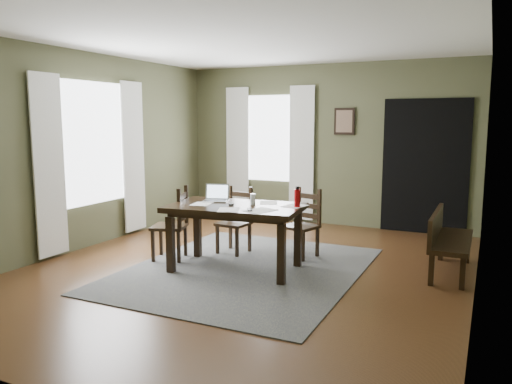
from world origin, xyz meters
The scene contains 26 objects.
ground centered at (0.00, 0.00, -0.01)m, with size 5.00×6.00×0.01m.
room_shell centered at (0.00, 0.00, 1.80)m, with size 5.02×6.02×2.71m.
rug centered at (0.00, 0.00, 0.01)m, with size 2.60×3.20×0.01m.
dining_table centered at (-0.11, -0.04, 0.69)m, with size 1.64×1.09×0.77m.
chair_end centered at (-1.03, 0.01, 0.46)m, with size 0.51×0.51×0.93m.
chair_back_left centered at (-0.47, 0.66, 0.43)m, with size 0.42×0.42×0.88m.
chair_back_right centered at (0.42, 0.85, 0.44)m, with size 0.48×0.48×0.88m.
bench centered at (2.16, 0.90, 0.43)m, with size 0.41×1.28×0.72m.
laptop centered at (-0.46, 0.14, 0.84)m, with size 0.36×0.32×0.20m.
computer_mouse centered at (-0.13, -0.10, 0.80)m, with size 0.05×0.09×0.03m, color #3F3F42.
tv_remote centered at (0.20, -0.28, 0.79)m, with size 0.05×0.16×0.02m, color black.
drinking_glass centered at (0.08, 0.05, 0.85)m, with size 0.06×0.06×0.13m, color silver.
water_bottle centered at (0.60, 0.13, 0.89)m, with size 0.08×0.08×0.24m.
paper_a centered at (-0.50, -0.15, 0.79)m, with size 0.21×0.28×0.00m, color white.
paper_b centered at (0.31, -0.24, 0.79)m, with size 0.25×0.33×0.00m, color white.
paper_c centered at (0.18, 0.28, 0.79)m, with size 0.20×0.27×0.00m, color white.
paper_d centered at (0.55, 0.19, 0.79)m, with size 0.22×0.29×0.00m, color white.
paper_e centered at (-0.03, -0.35, 0.79)m, with size 0.23×0.30×0.00m, color white.
window_left centered at (-2.47, 0.20, 1.45)m, with size 0.01×1.30×1.70m.
window_back centered at (-1.00, 2.97, 1.45)m, with size 1.00×0.01×1.50m.
curtain_left_near centered at (-2.44, -0.62, 1.20)m, with size 0.03×0.48×2.30m.
curtain_left_far centered at (-2.44, 1.02, 1.20)m, with size 0.03×0.48×2.30m.
curtain_back_left centered at (-1.62, 2.94, 1.20)m, with size 0.44×0.03×2.30m.
curtain_back_right centered at (-0.38, 2.94, 1.20)m, with size 0.44×0.03×2.30m.
framed_picture centered at (0.35, 2.97, 1.75)m, with size 0.34×0.03×0.44m.
doorway_back centered at (1.65, 2.97, 1.05)m, with size 1.30×0.03×2.10m.
Camera 1 is at (2.57, -5.14, 1.77)m, focal length 35.00 mm.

